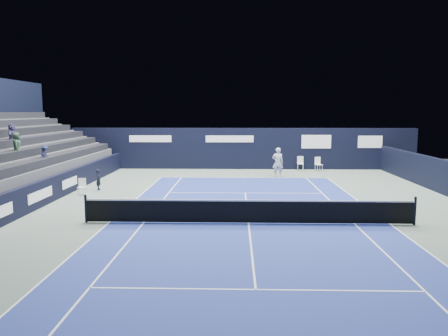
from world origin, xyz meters
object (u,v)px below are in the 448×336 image
(folding_chair_back_b, at_px, (318,163))
(line_judge_chair, at_px, (82,185))
(tennis_net, at_px, (249,211))
(tennis_player, at_px, (278,162))
(folding_chair_back_a, at_px, (300,161))

(folding_chair_back_b, xyz_separation_m, line_judge_chair, (-14.13, -9.68, -0.09))
(line_judge_chair, distance_m, tennis_net, 10.32)
(line_judge_chair, relative_size, tennis_player, 0.44)
(folding_chair_back_a, bearing_deg, tennis_net, -102.39)
(folding_chair_back_b, distance_m, tennis_player, 4.49)
(folding_chair_back_a, xyz_separation_m, line_judge_chair, (-12.88, -10.13, -0.20))
(folding_chair_back_a, distance_m, folding_chair_back_b, 1.33)
(line_judge_chair, xyz_separation_m, tennis_player, (10.87, 6.61, 0.49))
(line_judge_chair, height_order, tennis_player, tennis_player)
(folding_chair_back_b, relative_size, tennis_player, 0.52)
(line_judge_chair, bearing_deg, folding_chair_back_b, 29.32)
(line_judge_chair, bearing_deg, tennis_player, 26.24)
(folding_chair_back_a, relative_size, tennis_player, 0.53)
(tennis_net, bearing_deg, line_judge_chair, 146.36)
(folding_chair_back_a, xyz_separation_m, tennis_net, (-4.29, -15.84, -0.18))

